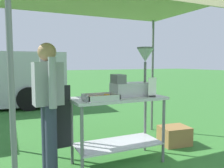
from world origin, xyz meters
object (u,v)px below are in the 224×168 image
object	(u,v)px
donut_cart	(118,115)
supply_crate	(174,135)
vendor	(49,101)
donut_tray	(100,98)
donut_fryer	(134,79)
menu_sign	(152,88)
stall_canopy	(115,3)

from	to	relation	value
donut_cart	supply_crate	world-z (taller)	donut_cart
donut_cart	vendor	distance (m)	0.93
donut_tray	donut_cart	bearing A→B (deg)	20.28
donut_fryer	supply_crate	world-z (taller)	donut_fryer
donut_tray	menu_sign	world-z (taller)	menu_sign
stall_canopy	menu_sign	distance (m)	1.24
supply_crate	vendor	bearing A→B (deg)	-175.79
stall_canopy	vendor	xyz separation A→B (m)	(-0.89, 0.00, -1.26)
donut_cart	donut_tray	bearing A→B (deg)	-159.72
stall_canopy	donut_cart	world-z (taller)	stall_canopy
donut_cart	menu_sign	world-z (taller)	menu_sign
donut_cart	vendor	world-z (taller)	vendor
donut_tray	stall_canopy	bearing A→B (deg)	34.71
donut_cart	vendor	xyz separation A→B (m)	(-0.89, 0.10, 0.24)
donut_fryer	menu_sign	xyz separation A→B (m)	(0.16, -0.21, -0.12)
donut_cart	donut_tray	distance (m)	0.43
menu_sign	supply_crate	xyz separation A→B (m)	(0.74, 0.41, -0.87)
donut_fryer	donut_cart	bearing A→B (deg)	-167.98
donut_cart	vendor	size ratio (longest dim) A/B	0.78
menu_sign	donut_tray	bearing A→B (deg)	176.89
donut_cart	menu_sign	size ratio (longest dim) A/B	4.87
stall_canopy	supply_crate	distance (m)	2.34
donut_tray	donut_fryer	distance (m)	0.64
menu_sign	supply_crate	world-z (taller)	menu_sign
donut_cart	menu_sign	bearing A→B (deg)	-19.26
stall_canopy	donut_cart	bearing A→B (deg)	-90.00
stall_canopy	supply_crate	world-z (taller)	stall_canopy
donut_fryer	supply_crate	size ratio (longest dim) A/B	1.34
vendor	supply_crate	xyz separation A→B (m)	(2.08, 0.15, -0.75)
menu_sign	supply_crate	distance (m)	1.22
donut_tray	donut_fryer	xyz separation A→B (m)	(0.58, 0.17, 0.20)
menu_sign	vendor	distance (m)	1.36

